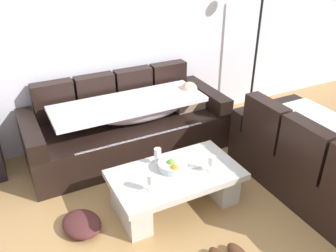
% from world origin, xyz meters
% --- Properties ---
extents(ground_plane, '(14.00, 14.00, 0.00)m').
position_xyz_m(ground_plane, '(0.00, 0.00, 0.00)').
color(ground_plane, '#B0844E').
extents(back_wall, '(9.00, 0.10, 2.70)m').
position_xyz_m(back_wall, '(0.00, 2.15, 1.35)').
color(back_wall, silver).
rests_on(back_wall, ground_plane).
extents(couch_along_wall, '(2.28, 0.92, 0.88)m').
position_xyz_m(couch_along_wall, '(0.20, 1.62, 0.33)').
color(couch_along_wall, black).
rests_on(couch_along_wall, ground_plane).
extents(couch_near_window, '(0.92, 1.96, 0.88)m').
position_xyz_m(couch_near_window, '(1.59, -0.03, 0.34)').
color(couch_near_window, black).
rests_on(couch_near_window, ground_plane).
extents(coffee_table, '(1.20, 0.68, 0.38)m').
position_xyz_m(coffee_table, '(0.21, 0.51, 0.24)').
color(coffee_table, beige).
rests_on(coffee_table, ground_plane).
extents(fruit_bowl, '(0.28, 0.28, 0.10)m').
position_xyz_m(fruit_bowl, '(0.21, 0.57, 0.42)').
color(fruit_bowl, silver).
rests_on(fruit_bowl, coffee_table).
extents(wine_glass_near_left, '(0.07, 0.07, 0.17)m').
position_xyz_m(wine_glass_near_left, '(-0.10, 0.37, 0.50)').
color(wine_glass_near_left, silver).
rests_on(wine_glass_near_left, coffee_table).
extents(wine_glass_near_right, '(0.07, 0.07, 0.17)m').
position_xyz_m(wine_glass_near_right, '(0.51, 0.37, 0.50)').
color(wine_glass_near_right, silver).
rests_on(wine_glass_near_right, coffee_table).
extents(wine_glass_far_back, '(0.07, 0.07, 0.17)m').
position_xyz_m(wine_glass_far_back, '(0.13, 0.71, 0.50)').
color(wine_glass_far_back, silver).
rests_on(wine_glass_far_back, coffee_table).
extents(open_magazine, '(0.32, 0.27, 0.01)m').
position_xyz_m(open_magazine, '(0.42, 0.58, 0.39)').
color(open_magazine, white).
rests_on(open_magazine, coffee_table).
extents(floor_lamp, '(0.33, 0.31, 1.95)m').
position_xyz_m(floor_lamp, '(2.04, 1.70, 1.12)').
color(floor_lamp, black).
rests_on(floor_lamp, ground_plane).
extents(crumpled_garment, '(0.42, 0.47, 0.12)m').
position_xyz_m(crumpled_garment, '(-0.68, 0.59, 0.06)').
color(crumpled_garment, '#4C2323').
rests_on(crumpled_garment, ground_plane).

